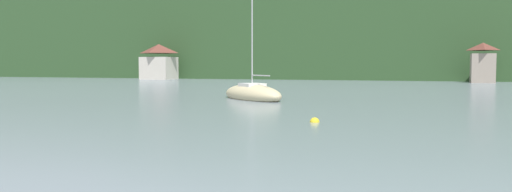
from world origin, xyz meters
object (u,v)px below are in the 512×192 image
at_px(shore_building_westcentral, 483,63).
at_px(sailboat_far_2, 252,94).
at_px(shore_building_west, 159,62).
at_px(mooring_buoy_mid, 315,122).

xyz_separation_m(shore_building_westcentral, sailboat_far_2, (-21.91, -51.50, -2.79)).
distance_m(shore_building_west, shore_building_westcentral, 61.75).
height_order(shore_building_west, shore_building_westcentral, shore_building_west).
bearing_deg(mooring_buoy_mid, shore_building_west, 126.11).
xyz_separation_m(shore_building_west, sailboat_far_2, (39.84, -51.82, -3.12)).
bearing_deg(shore_building_westcentral, sailboat_far_2, -113.05).
relative_size(shore_building_west, shore_building_westcentral, 1.10).
bearing_deg(sailboat_far_2, shore_building_west, -10.50).
xyz_separation_m(shore_building_west, shore_building_westcentral, (61.75, -0.32, -0.34)).
distance_m(shore_building_westcentral, sailboat_far_2, 56.03).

